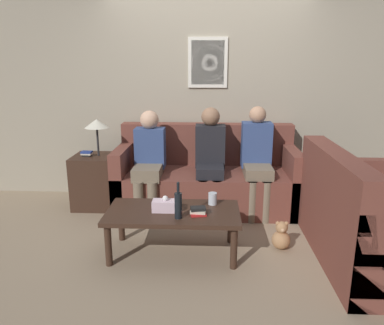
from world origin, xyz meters
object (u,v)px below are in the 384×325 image
person_middle (210,156)px  person_right (257,156)px  drinking_glass (213,199)px  couch_main (206,180)px  coffee_table (173,216)px  person_left (149,158)px  couch_side (365,224)px  wine_bottle (178,205)px  teddy_bear (281,237)px

person_middle → person_right: size_ratio=0.99×
drinking_glass → person_right: size_ratio=0.09×
couch_main → coffee_table: 1.23m
couch_main → person_left: (-0.65, -0.21, 0.32)m
coffee_table → person_middle: 1.14m
coffee_table → person_left: (-0.36, 0.98, 0.29)m
couch_side → wine_bottle: bearing=94.3°
couch_main → wine_bottle: size_ratio=6.58×
wine_bottle → drinking_glass: wine_bottle is taller
drinking_glass → person_right: person_right is taller
couch_side → drinking_glass: couch_side is taller
wine_bottle → person_right: size_ratio=0.26×
couch_side → person_middle: person_middle is taller
couch_side → wine_bottle: (-1.62, -0.12, 0.20)m
coffee_table → teddy_bear: (1.00, 0.13, -0.24)m
teddy_bear → person_right: bearing=98.4°
wine_bottle → teddy_bear: wine_bottle is taller
coffee_table → teddy_bear: size_ratio=4.34×
wine_bottle → person_left: 1.22m
couch_side → coffee_table: size_ratio=1.31×
couch_main → couch_side: bearing=-41.4°
couch_main → wine_bottle: bearing=-99.6°
person_middle → person_left: bearing=-174.7°
person_left → person_right: size_ratio=0.96×
wine_bottle → teddy_bear: (0.94, 0.29, -0.42)m
wine_bottle → person_middle: person_middle is taller
drinking_glass → person_right: (0.51, 0.87, 0.19)m
person_middle → drinking_glass: bearing=-88.4°
couch_main → teddy_bear: 1.30m
wine_bottle → coffee_table: bearing=111.2°
wine_bottle → person_middle: 1.24m
couch_side → person_middle: size_ratio=1.29×
couch_main → person_right: bearing=-13.7°
couch_side → teddy_bear: size_ratio=5.68×
couch_side → person_right: (-0.81, 1.09, 0.33)m
drinking_glass → person_left: 1.09m
couch_side → wine_bottle: couch_side is taller
couch_side → person_left: 2.31m
couch_main → teddy_bear: (0.71, -1.06, -0.22)m
couch_side → teddy_bear: couch_side is taller
person_left → couch_side: bearing=-26.4°
couch_main → drinking_glass: couch_main is taller
coffee_table → couch_side: bearing=-1.3°
person_middle → coffee_table: bearing=-107.6°
coffee_table → person_left: bearing=110.5°
couch_main → wine_bottle: (-0.23, -1.35, 0.20)m
coffee_table → person_left: 1.08m
couch_side → couch_main: bearing=48.6°
couch_main → person_middle: size_ratio=1.75×
person_middle → couch_side: bearing=-38.7°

